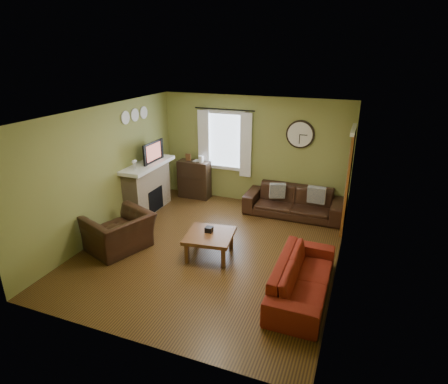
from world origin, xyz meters
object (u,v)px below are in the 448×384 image
(sofa_brown, at_px, (293,202))
(armchair, at_px, (119,232))
(coffee_table, at_px, (210,245))
(bookshelf, at_px, (194,179))
(sofa_red, at_px, (302,278))

(sofa_brown, relative_size, armchair, 1.99)
(armchair, distance_m, coffee_table, 1.74)
(sofa_brown, distance_m, coffee_table, 2.60)
(sofa_brown, xyz_separation_m, armchair, (-2.76, -2.77, 0.04))
(bookshelf, relative_size, sofa_brown, 0.43)
(bookshelf, relative_size, armchair, 0.87)
(armchair, height_order, coffee_table, armchair)
(bookshelf, xyz_separation_m, sofa_red, (3.32, -3.10, -0.19))
(sofa_brown, distance_m, sofa_red, 3.01)
(sofa_brown, xyz_separation_m, sofa_red, (0.73, -2.92, -0.03))
(sofa_brown, distance_m, armchair, 3.91)
(sofa_red, xyz_separation_m, coffee_table, (-1.80, 0.54, -0.07))
(sofa_red, height_order, armchair, armchair)
(sofa_red, relative_size, armchair, 1.81)
(bookshelf, relative_size, sofa_red, 0.48)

